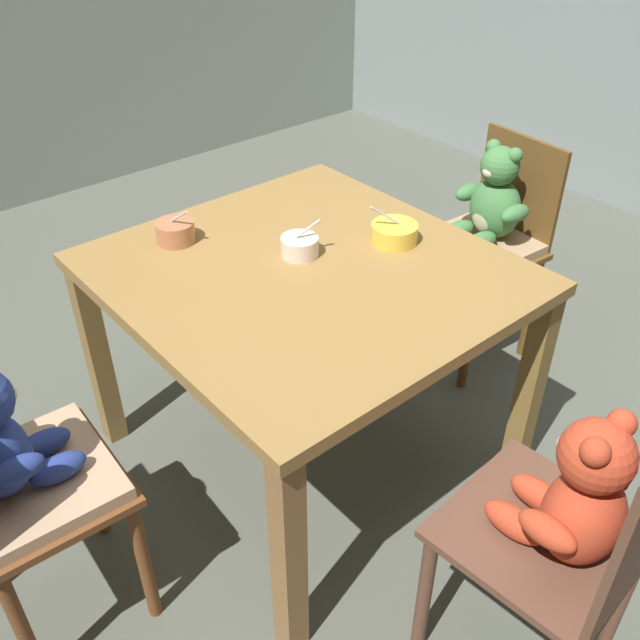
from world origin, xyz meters
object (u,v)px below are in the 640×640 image
object	(u,v)px
teddy_chair_far_center	(488,223)
porridge_bowl_cream_center	(300,246)
teddy_chair_near_front	(11,467)
teddy_chair_near_right	(575,516)
porridge_bowl_yellow_far_center	(394,232)
porridge_bowl_terracotta_near_left	(175,231)
dining_table	(307,295)

from	to	relation	value
teddy_chair_far_center	porridge_bowl_cream_center	distance (m)	0.89
teddy_chair_near_front	teddy_chair_near_right	bearing A→B (deg)	-44.43
teddy_chair_near_right	porridge_bowl_cream_center	xyz separation A→B (m)	(-1.00, 0.07, 0.20)
porridge_bowl_cream_center	teddy_chair_near_front	bearing A→B (deg)	-85.05
teddy_chair_far_center	porridge_bowl_yellow_far_center	xyz separation A→B (m)	(0.08, -0.60, 0.20)
porridge_bowl_terracotta_near_left	dining_table	bearing A→B (deg)	28.09
teddy_chair_near_right	porridge_bowl_cream_center	world-z (taller)	teddy_chair_near_right
teddy_chair_near_right	porridge_bowl_yellow_far_center	size ratio (longest dim) A/B	6.31
teddy_chair_near_right	porridge_bowl_yellow_far_center	world-z (taller)	teddy_chair_near_right
teddy_chair_near_right	porridge_bowl_terracotta_near_left	xyz separation A→B (m)	(-1.31, -0.16, 0.20)
teddy_chair_near_right	teddy_chair_near_front	size ratio (longest dim) A/B	1.04
dining_table	porridge_bowl_cream_center	distance (m)	0.15
dining_table	porridge_bowl_yellow_far_center	xyz separation A→B (m)	(0.05, 0.30, 0.12)
porridge_bowl_yellow_far_center	porridge_bowl_terracotta_near_left	bearing A→B (deg)	-130.51
teddy_chair_near_front	porridge_bowl_cream_center	bearing A→B (deg)	7.73
teddy_chair_far_center	porridge_bowl_yellow_far_center	size ratio (longest dim) A/B	5.95
teddy_chair_far_center	teddy_chair_near_front	bearing A→B (deg)	5.99
teddy_chair_near_right	teddy_chair_near_front	xyz separation A→B (m)	(-0.92, -0.85, -0.01)
teddy_chair_far_center	porridge_bowl_cream_center	size ratio (longest dim) A/B	7.62
dining_table	teddy_chair_near_front	bearing A→B (deg)	-89.30
teddy_chair_far_center	porridge_bowl_terracotta_near_left	distance (m)	1.16
dining_table	porridge_bowl_terracotta_near_left	distance (m)	0.44
teddy_chair_near_right	porridge_bowl_terracotta_near_left	size ratio (longest dim) A/B	7.30
dining_table	teddy_chair_near_right	distance (m)	0.94
porridge_bowl_yellow_far_center	porridge_bowl_cream_center	bearing A→B (deg)	-114.23
dining_table	teddy_chair_near_front	size ratio (longest dim) A/B	1.24
dining_table	porridge_bowl_terracotta_near_left	xyz separation A→B (m)	(-0.37, -0.20, 0.13)
dining_table	porridge_bowl_cream_center	world-z (taller)	porridge_bowl_cream_center
dining_table	porridge_bowl_cream_center	size ratio (longest dim) A/B	9.66
dining_table	porridge_bowl_terracotta_near_left	bearing A→B (deg)	-151.91
teddy_chair_near_right	porridge_bowl_terracotta_near_left	world-z (taller)	teddy_chair_near_right
teddy_chair_near_right	porridge_bowl_cream_center	size ratio (longest dim) A/B	8.08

